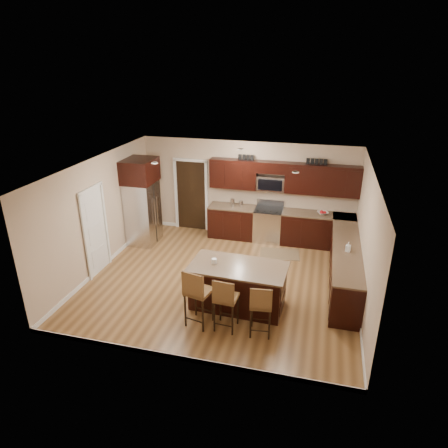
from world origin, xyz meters
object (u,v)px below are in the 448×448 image
(stool_mid, at_px, (225,299))
(refrigerator, at_px, (142,201))
(island, at_px, (238,287))
(stool_right, at_px, (261,305))
(stool_left, at_px, (197,292))
(range, at_px, (268,224))

(stool_mid, distance_m, refrigerator, 4.52)
(island, distance_m, refrigerator, 4.05)
(stool_right, bearing_deg, stool_left, 173.92)
(stool_right, bearing_deg, stool_mid, 173.83)
(island, xyz_separation_m, stool_left, (-0.60, -0.85, 0.32))
(stool_left, bearing_deg, island, 67.22)
(range, bearing_deg, stool_mid, -92.36)
(stool_right, distance_m, refrigerator, 5.01)
(island, distance_m, stool_right, 1.06)
(island, height_order, stool_right, stool_right)
(range, height_order, stool_right, range)
(stool_right, xyz_separation_m, refrigerator, (-3.79, 3.22, 0.55))
(range, height_order, stool_mid, range)
(range, height_order, refrigerator, refrigerator)
(island, height_order, stool_mid, stool_mid)
(range, relative_size, stool_right, 1.05)
(range, bearing_deg, island, -92.01)
(refrigerator, bearing_deg, stool_right, -40.37)
(island, relative_size, stool_right, 1.88)
(island, height_order, stool_left, stool_left)
(stool_left, xyz_separation_m, stool_right, (1.21, 0.01, -0.09))
(island, relative_size, stool_mid, 1.80)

